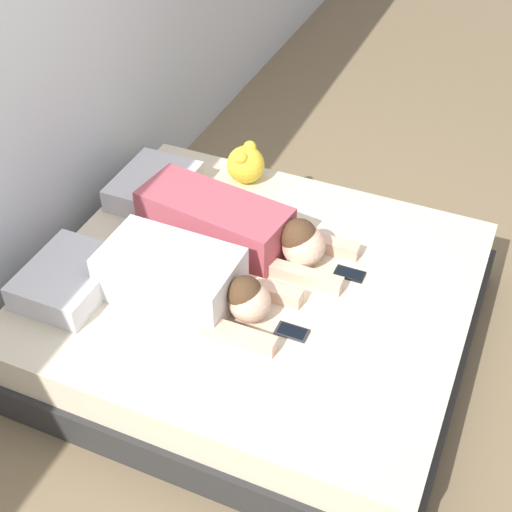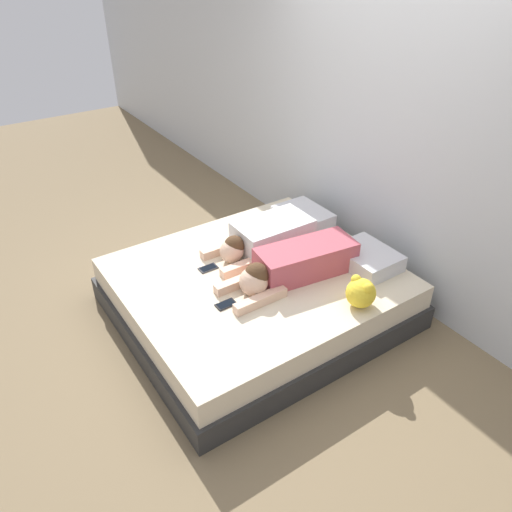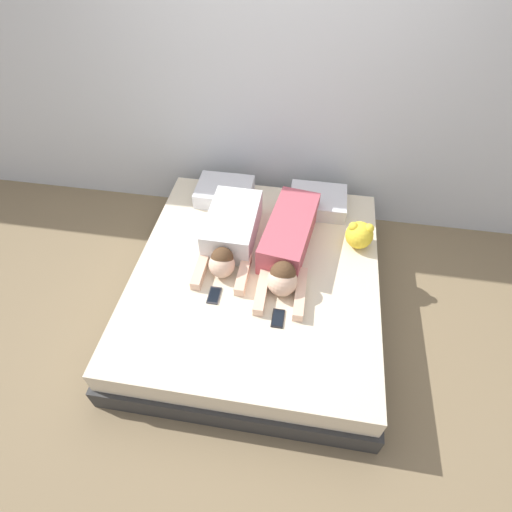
# 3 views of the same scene
# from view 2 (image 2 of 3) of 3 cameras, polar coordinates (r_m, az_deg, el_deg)

# --- Properties ---
(ground_plane) EXTENTS (12.00, 12.00, 0.00)m
(ground_plane) POSITION_cam_2_polar(r_m,az_deg,el_deg) (4.04, -0.00, -6.37)
(ground_plane) COLOR #7F6B4C
(wall_back) EXTENTS (12.00, 0.06, 2.60)m
(wall_back) POSITION_cam_2_polar(r_m,az_deg,el_deg) (4.09, 14.08, 14.08)
(wall_back) COLOR silver
(wall_back) RESTS_ON ground_plane
(bed) EXTENTS (1.83, 2.03, 0.39)m
(bed) POSITION_cam_2_polar(r_m,az_deg,el_deg) (3.93, -0.00, -4.23)
(bed) COLOR #2D2D2D
(bed) RESTS_ON ground_plane
(pillow_head_left) EXTENTS (0.47, 0.37, 0.13)m
(pillow_head_left) POSITION_cam_2_polar(r_m,az_deg,el_deg) (4.44, 5.38, 4.46)
(pillow_head_left) COLOR silver
(pillow_head_left) RESTS_ON bed
(pillow_head_right) EXTENTS (0.47, 0.37, 0.13)m
(pillow_head_right) POSITION_cam_2_polar(r_m,az_deg,el_deg) (3.95, 12.57, -0.24)
(pillow_head_right) COLOR silver
(pillow_head_right) RESTS_ON bed
(person_left) EXTENTS (0.38, 0.89, 0.24)m
(person_left) POSITION_cam_2_polar(r_m,az_deg,el_deg) (4.02, 0.96, 2.11)
(person_left) COLOR silver
(person_left) RESTS_ON bed
(person_right) EXTENTS (0.41, 1.11, 0.24)m
(person_right) POSITION_cam_2_polar(r_m,az_deg,el_deg) (3.70, 4.24, -1.01)
(person_right) COLOR #B24C59
(person_right) RESTS_ON bed
(cell_phone_left) EXTENTS (0.08, 0.14, 0.01)m
(cell_phone_left) POSITION_cam_2_polar(r_m,az_deg,el_deg) (3.86, -5.49, -1.39)
(cell_phone_left) COLOR #2D2D33
(cell_phone_left) RESTS_ON bed
(cell_phone_right) EXTENTS (0.08, 0.14, 0.01)m
(cell_phone_right) POSITION_cam_2_polar(r_m,az_deg,el_deg) (3.50, -3.45, -5.54)
(cell_phone_right) COLOR black
(cell_phone_right) RESTS_ON bed
(plush_toy) EXTENTS (0.21, 0.21, 0.22)m
(plush_toy) POSITION_cam_2_polar(r_m,az_deg,el_deg) (3.50, 11.89, -4.08)
(plush_toy) COLOR yellow
(plush_toy) RESTS_ON bed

